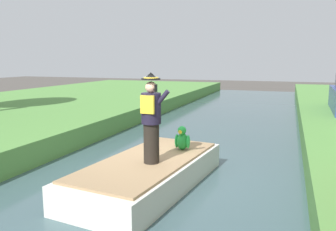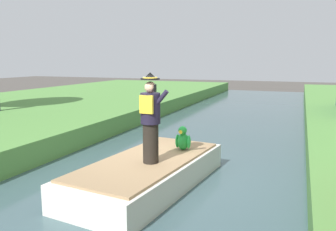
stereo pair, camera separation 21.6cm
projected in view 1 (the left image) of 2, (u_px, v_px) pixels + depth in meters
ground_plane at (154, 185)px, 7.68m from camera, size 80.00×80.00×0.00m
canal_water at (154, 183)px, 7.67m from camera, size 6.40×48.00×0.10m
boat at (149, 173)px, 7.32m from camera, size 2.27×4.38×0.61m
person_pirate at (151, 118)px, 6.86m from camera, size 0.61×0.42×1.85m
parrot_plush at (182, 140)px, 7.98m from camera, size 0.36×0.35×0.57m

